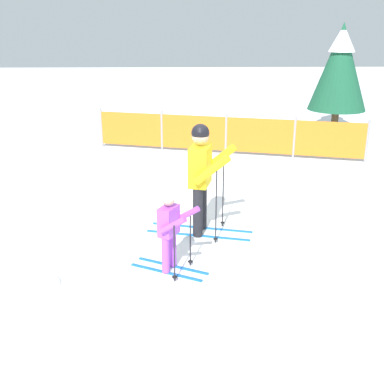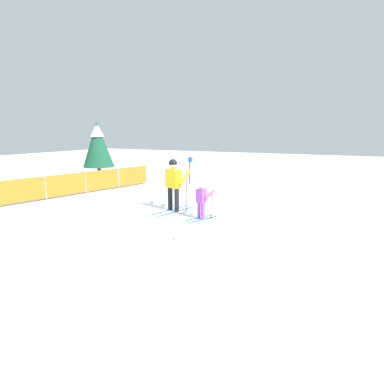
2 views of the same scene
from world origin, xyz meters
name	(u,v)px [view 1 (image 1 of 2)]	position (x,y,z in m)	size (l,w,h in m)	color
ground_plane	(206,225)	(0.00, 0.00, 0.00)	(60.00, 60.00, 0.00)	white
skier_adult	(202,170)	(-0.09, -0.30, 1.06)	(1.72, 0.87, 1.78)	#1966B2
skier_child	(170,225)	(-0.57, -1.55, 0.68)	(1.08, 0.73, 1.15)	#1966B2
safety_fence	(226,134)	(0.76, 4.62, 0.52)	(6.68, 1.87, 1.04)	gray
conifer_far	(340,65)	(4.39, 7.22, 2.00)	(1.74, 1.74, 3.23)	#4C3823
snow_mound	(33,286)	(-2.35, -1.92, 0.00)	(0.72, 0.61, 0.29)	white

